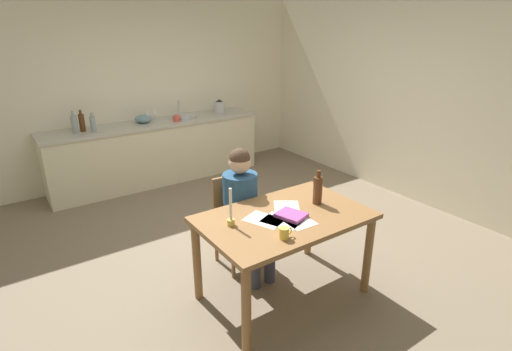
# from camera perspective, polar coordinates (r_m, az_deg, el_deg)

# --- Properties ---
(ground_plane) EXTENTS (5.20, 5.20, 0.04)m
(ground_plane) POSITION_cam_1_polar(r_m,az_deg,el_deg) (4.37, -2.56, -9.77)
(ground_plane) COLOR #7A6B56
(wall_back) EXTENTS (5.20, 0.12, 2.60)m
(wall_back) POSITION_cam_1_polar(r_m,az_deg,el_deg) (6.19, -15.99, 11.72)
(wall_back) COLOR silver
(wall_back) RESTS_ON ground
(wall_right) EXTENTS (0.12, 5.20, 2.60)m
(wall_right) POSITION_cam_1_polar(r_m,az_deg,el_deg) (5.65, 20.49, 10.39)
(wall_right) COLOR silver
(wall_right) RESTS_ON ground
(kitchen_counter) EXTENTS (3.12, 0.64, 0.90)m
(kitchen_counter) POSITION_cam_1_polar(r_m,az_deg,el_deg) (6.05, -14.05, 3.40)
(kitchen_counter) COLOR beige
(kitchen_counter) RESTS_ON ground
(dining_table) EXTENTS (1.37, 0.87, 0.77)m
(dining_table) POSITION_cam_1_polar(r_m,az_deg,el_deg) (3.27, 4.12, -7.48)
(dining_table) COLOR olive
(dining_table) RESTS_ON ground
(chair_at_table) EXTENTS (0.42, 0.42, 0.87)m
(chair_at_table) POSITION_cam_1_polar(r_m,az_deg,el_deg) (3.82, -2.88, -5.95)
(chair_at_table) COLOR olive
(chair_at_table) RESTS_ON ground
(person_seated) EXTENTS (0.33, 0.60, 1.19)m
(person_seated) POSITION_cam_1_polar(r_m,az_deg,el_deg) (3.62, -1.75, -4.14)
(person_seated) COLOR navy
(person_seated) RESTS_ON ground
(coffee_mug) EXTENTS (0.11, 0.07, 0.09)m
(coffee_mug) POSITION_cam_1_polar(r_m,az_deg,el_deg) (2.88, 4.13, -8.28)
(coffee_mug) COLOR #F2CC4C
(coffee_mug) RESTS_ON dining_table
(candlestick) EXTENTS (0.06, 0.06, 0.31)m
(candlestick) POSITION_cam_1_polar(r_m,az_deg,el_deg) (3.03, -3.65, -5.72)
(candlestick) COLOR gold
(candlestick) RESTS_ON dining_table
(book_magazine) EXTENTS (0.24, 0.27, 0.03)m
(book_magazine) POSITION_cam_1_polar(r_m,az_deg,el_deg) (3.19, 5.10, -5.74)
(book_magazine) COLOR #9D4694
(book_magazine) RESTS_ON dining_table
(paper_letter) EXTENTS (0.34, 0.36, 0.00)m
(paper_letter) POSITION_cam_1_polar(r_m,az_deg,el_deg) (3.34, 4.47, -4.72)
(paper_letter) COLOR white
(paper_letter) RESTS_ON dining_table
(paper_bill) EXTENTS (0.22, 0.30, 0.00)m
(paper_bill) POSITION_cam_1_polar(r_m,az_deg,el_deg) (3.15, 5.86, -6.41)
(paper_bill) COLOR white
(paper_bill) RESTS_ON dining_table
(paper_envelope) EXTENTS (0.31, 0.35, 0.00)m
(paper_envelope) POSITION_cam_1_polar(r_m,az_deg,el_deg) (3.14, 1.19, -6.40)
(paper_envelope) COLOR white
(paper_envelope) RESTS_ON dining_table
(paper_receipt) EXTENTS (0.31, 0.36, 0.00)m
(paper_receipt) POSITION_cam_1_polar(r_m,az_deg,el_deg) (3.13, 3.72, -6.57)
(paper_receipt) COLOR white
(paper_receipt) RESTS_ON dining_table
(wine_bottle_on_table) EXTENTS (0.08, 0.08, 0.30)m
(wine_bottle_on_table) POSITION_cam_1_polar(r_m,az_deg,el_deg) (3.41, 8.92, -2.03)
(wine_bottle_on_table) COLOR #593319
(wine_bottle_on_table) RESTS_ON dining_table
(sink_unit) EXTENTS (0.36, 0.36, 0.24)m
(sink_unit) POSITION_cam_1_polar(r_m,az_deg,el_deg) (6.10, -10.38, 8.43)
(sink_unit) COLOR #B2B7BC
(sink_unit) RESTS_ON kitchen_counter
(bottle_oil) EXTENTS (0.08, 0.08, 0.29)m
(bottle_oil) POSITION_cam_1_polar(r_m,az_deg,el_deg) (5.60, -24.76, 6.78)
(bottle_oil) COLOR #8C999E
(bottle_oil) RESTS_ON kitchen_counter
(bottle_vinegar) EXTENTS (0.07, 0.07, 0.29)m
(bottle_vinegar) POSITION_cam_1_polar(r_m,az_deg,el_deg) (5.67, -23.87, 7.05)
(bottle_vinegar) COLOR #593319
(bottle_vinegar) RESTS_ON kitchen_counter
(bottle_wine_red) EXTENTS (0.07, 0.07, 0.25)m
(bottle_wine_red) POSITION_cam_1_polar(r_m,az_deg,el_deg) (5.59, -22.52, 6.94)
(bottle_wine_red) COLOR #8C999E
(bottle_wine_red) RESTS_ON kitchen_counter
(mixing_bowl) EXTENTS (0.24, 0.24, 0.11)m
(mixing_bowl) POSITION_cam_1_polar(r_m,az_deg,el_deg) (5.91, -16.01, 7.87)
(mixing_bowl) COLOR #668C99
(mixing_bowl) RESTS_ON kitchen_counter
(stovetop_kettle) EXTENTS (0.18, 0.18, 0.22)m
(stovetop_kettle) POSITION_cam_1_polar(r_m,az_deg,el_deg) (6.35, -5.30, 9.87)
(stovetop_kettle) COLOR #B7BABF
(stovetop_kettle) RESTS_ON kitchen_counter
(wine_glass_near_sink) EXTENTS (0.07, 0.07, 0.15)m
(wine_glass_near_sink) POSITION_cam_1_polar(r_m,az_deg,el_deg) (6.07, -14.49, 8.87)
(wine_glass_near_sink) COLOR silver
(wine_glass_near_sink) RESTS_ON kitchen_counter
(wine_glass_by_kettle) EXTENTS (0.07, 0.07, 0.15)m
(wine_glass_by_kettle) POSITION_cam_1_polar(r_m,az_deg,el_deg) (6.03, -15.54, 8.70)
(wine_glass_by_kettle) COLOR silver
(wine_glass_by_kettle) RESTS_ON kitchen_counter
(teacup_on_counter) EXTENTS (0.12, 0.09, 0.09)m
(teacup_on_counter) POSITION_cam_1_polar(r_m,az_deg,el_deg) (5.88, -11.42, 8.12)
(teacup_on_counter) COLOR #D84C3F
(teacup_on_counter) RESTS_ON kitchen_counter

